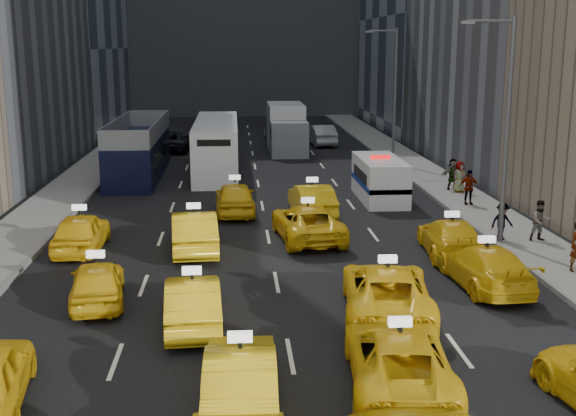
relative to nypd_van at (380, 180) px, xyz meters
name	(u,v)px	position (x,y,z in m)	size (l,w,h in m)	color
ground	(297,392)	(-6.17, -21.00, -1.06)	(160.00, 160.00, 0.00)	black
sidewalk_west	(72,188)	(-16.67, 4.00, -0.98)	(3.00, 90.00, 0.15)	gray
sidewalk_east	(439,183)	(4.33, 4.00, -0.98)	(3.00, 90.00, 0.15)	gray
curb_west	(98,188)	(-15.22, 4.00, -0.97)	(0.15, 90.00, 0.18)	slate
curb_east	(414,183)	(2.88, 4.00, -0.97)	(0.15, 90.00, 0.18)	slate
streetlight_near	(505,124)	(3.01, -9.00, 3.86)	(2.15, 0.22, 9.00)	#595B60
streetlight_far	(393,91)	(3.01, 11.00, 3.86)	(2.15, 0.22, 9.00)	#595B60
taxi_5	(241,377)	(-7.49, -21.67, -0.32)	(1.57, 4.49, 1.48)	yellow
taxi_6	(399,359)	(-3.75, -20.90, -0.35)	(2.34, 5.08, 1.41)	yellow
taxi_8	(97,282)	(-11.88, -14.61, -0.37)	(1.63, 4.04, 1.38)	yellow
taxi_9	(193,302)	(-8.80, -16.72, -0.33)	(1.53, 4.40, 1.45)	yellow
taxi_10	(387,290)	(-3.06, -16.26, -0.30)	(2.52, 5.47, 1.52)	yellow
taxi_11	(485,266)	(0.74, -14.00, -0.34)	(2.00, 4.92, 1.43)	yellow
taxi_12	(81,232)	(-13.59, -8.59, -0.29)	(1.82, 4.51, 1.54)	yellow
taxi_13	(194,231)	(-9.15, -8.95, -0.26)	(1.70, 4.88, 1.61)	yellow
taxi_14	(308,223)	(-4.55, -7.59, -0.33)	(2.42, 5.25, 1.46)	yellow
taxi_15	(451,238)	(0.69, -10.32, -0.35)	(1.99, 4.90, 1.42)	yellow
taxi_16	(235,198)	(-7.53, -2.68, -0.28)	(1.84, 4.58, 1.56)	yellow
taxi_17	(312,200)	(-3.91, -3.40, -0.29)	(1.63, 4.67, 1.54)	yellow
nypd_van	(380,180)	(0.00, 0.00, 0.00)	(2.64, 5.64, 2.34)	white
double_decker	(139,148)	(-13.36, 8.02, 0.66)	(3.26, 12.03, 3.47)	black
city_bus	(217,146)	(-8.64, 9.26, 0.56)	(2.97, 12.69, 3.26)	white
box_truck	(287,128)	(-3.56, 17.82, 0.68)	(3.04, 7.85, 3.53)	silver
misc_car_0	(372,168)	(0.61, 5.35, -0.30)	(1.62, 4.64, 1.53)	#95989C
misc_car_1	(175,141)	(-11.98, 18.71, -0.32)	(2.47, 5.35, 1.49)	black
misc_car_2	(276,132)	(-3.95, 24.10, -0.36)	(1.95, 4.81, 1.40)	gray
misc_car_3	(213,132)	(-9.22, 23.87, -0.25)	(1.92, 4.77, 1.63)	black
misc_car_4	(321,135)	(-0.51, 21.18, -0.24)	(1.73, 4.98, 1.64)	#9B9DA2
pedestrian_1	(540,221)	(4.77, -9.00, -0.08)	(0.81, 0.44, 1.67)	gray
pedestrian_2	(502,222)	(3.28, -8.75, -0.14)	(0.99, 0.41, 1.53)	gray
pedestrian_3	(469,187)	(4.03, -2.14, -0.04)	(1.02, 0.46, 1.74)	gray
pedestrian_4	(460,177)	(4.56, 0.96, -0.07)	(0.82, 0.45, 1.67)	gray
pedestrian_5	(453,174)	(4.41, 1.72, -0.06)	(1.58, 0.46, 1.71)	gray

